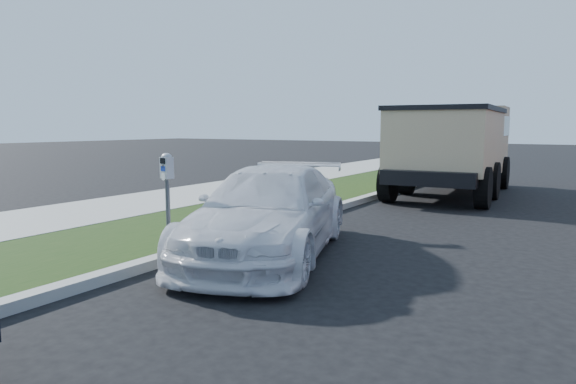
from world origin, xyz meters
The scene contains 5 objects.
ground centered at (0.00, 0.00, 0.00)m, with size 120.00×120.00×0.00m, color black.
streetside centered at (-5.57, 2.00, 0.07)m, with size 6.12×50.00×0.15m.
parking_meter centered at (-2.78, -0.34, 1.24)m, with size 0.24×0.18×1.52m.
white_wagon centered at (-1.56, 0.73, 0.70)m, with size 1.97×4.85×1.41m, color white.
dump_truck centered at (-0.96, 10.09, 1.53)m, with size 3.16×7.10×2.72m.
Camera 1 is at (2.97, -6.09, 2.07)m, focal length 32.00 mm.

